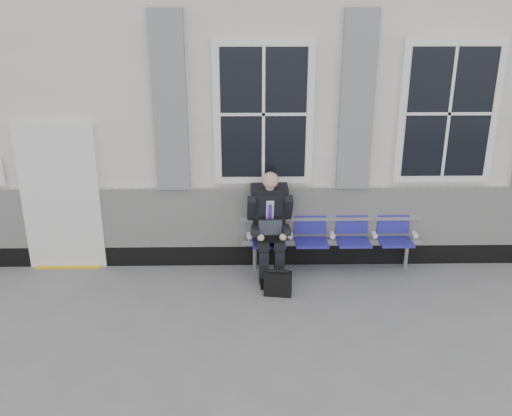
{
  "coord_description": "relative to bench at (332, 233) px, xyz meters",
  "views": [
    {
      "loc": [
        -2.38,
        -6.16,
        3.78
      ],
      "look_at": [
        -2.26,
        0.9,
        1.1
      ],
      "focal_mm": 40.0,
      "sensor_mm": 36.0,
      "label": 1
    }
  ],
  "objects": [
    {
      "name": "station_building",
      "position": [
        1.15,
        2.15,
        1.67
      ],
      "size": [
        14.4,
        4.4,
        4.49
      ],
      "color": "silver",
      "rests_on": "ground"
    },
    {
      "name": "ground",
      "position": [
        1.17,
        -1.32,
        -0.55
      ],
      "size": [
        70.0,
        70.0,
        0.0
      ],
      "primitive_type": "plane",
      "color": "slate",
      "rests_on": "ground"
    },
    {
      "name": "briefcase",
      "position": [
        -0.81,
        -0.79,
        -0.38
      ],
      "size": [
        0.38,
        0.2,
        0.37
      ],
      "color": "black",
      "rests_on": "ground"
    },
    {
      "name": "businessman",
      "position": [
        -0.89,
        -0.14,
        0.25
      ],
      "size": [
        0.63,
        0.85,
        1.51
      ],
      "color": "black",
      "rests_on": "ground"
    },
    {
      "name": "bench",
      "position": [
        0.0,
        0.0,
        0.0
      ],
      "size": [
        2.6,
        0.47,
        0.91
      ],
      "color": "#9EA0A3",
      "rests_on": "ground"
    }
  ]
}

